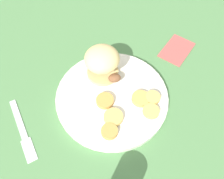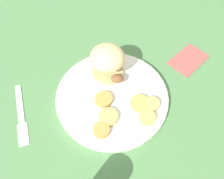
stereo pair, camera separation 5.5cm
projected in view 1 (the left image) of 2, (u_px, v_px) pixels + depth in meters
The scene contains 11 objects.
ground_plane at pixel (112, 99), 0.58m from camera, with size 4.00×4.00×0.00m, color #4C7A47.
dinner_plate at pixel (112, 96), 0.57m from camera, with size 0.29×0.29×0.02m.
sandwich at pixel (102, 62), 0.57m from camera, with size 0.09×0.12×0.09m.
potato_round_0 at pixel (141, 98), 0.55m from camera, with size 0.05×0.05×0.01m, color tan.
potato_round_1 at pixel (109, 131), 0.51m from camera, with size 0.04×0.04×0.01m, color #BC8942.
potato_round_2 at pixel (113, 117), 0.53m from camera, with size 0.05×0.05×0.01m, color tan.
potato_round_3 at pixel (153, 98), 0.55m from camera, with size 0.04×0.04×0.01m, color tan.
potato_round_4 at pixel (105, 101), 0.55m from camera, with size 0.05×0.05×0.01m, color #BC8942.
potato_round_5 at pixel (151, 111), 0.54m from camera, with size 0.04×0.04×0.01m, color tan.
fork at pixel (22, 130), 0.53m from camera, with size 0.12×0.16×0.00m.
napkin at pixel (177, 49), 0.68m from camera, with size 0.12×0.07×0.01m, color #B24C47.
Camera 1 is at (0.26, 0.14, 0.50)m, focal length 35.00 mm.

